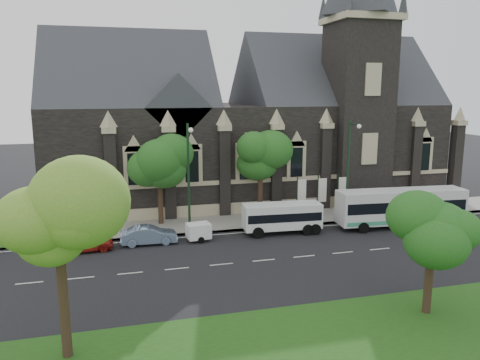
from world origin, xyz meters
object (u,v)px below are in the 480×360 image
object	(u,v)px
tree_walk_right	(262,155)
banner_flag_right	(341,191)
street_lamp_near	(349,165)
car_far_red	(84,242)
banner_flag_center	(321,193)
tree_park_near	(64,214)
street_lamp_mid	(189,173)
tour_coach	(401,207)
tree_park_east	(433,227)
tree_walk_left	(161,159)
banner_flag_left	(300,194)
box_trailer	(199,231)
sedan	(149,235)
shuttle_bus	(282,216)

from	to	relation	value
tree_walk_right	banner_flag_right	world-z (taller)	tree_walk_right
street_lamp_near	car_far_red	xyz separation A→B (m)	(-22.08, -1.96, -4.41)
banner_flag_center	banner_flag_right	bearing A→B (deg)	0.00
tree_park_near	tree_walk_right	xyz separation A→B (m)	(14.98, 19.48, -0.60)
tree_walk_right	street_lamp_mid	size ratio (longest dim) A/B	0.87
tour_coach	tree_walk_right	bearing A→B (deg)	154.95
tour_coach	car_far_red	size ratio (longest dim) A/B	2.71
tree_park_east	street_lamp_near	xyz separation A→B (m)	(3.82, 16.42, 0.49)
tree_walk_right	banner_flag_right	distance (m)	8.05
tree_park_east	car_far_red	xyz separation A→B (m)	(-18.26, 14.46, -3.91)
tree_walk_left	car_far_red	world-z (taller)	tree_walk_left
tree_walk_right	banner_flag_left	bearing A→B (deg)	-29.10
banner_flag_center	banner_flag_left	bearing A→B (deg)	180.00
banner_flag_right	car_far_red	world-z (taller)	banner_flag_right
banner_flag_left	box_trailer	xyz separation A→B (m)	(-9.89, -3.61, -1.60)
banner_flag_left	sedan	xyz separation A→B (m)	(-13.67, -3.42, -1.68)
street_lamp_mid	banner_flag_right	distance (m)	14.67
tree_park_near	tree_walk_left	distance (m)	20.38
sedan	street_lamp_mid	bearing A→B (deg)	-64.68
banner_flag_left	banner_flag_center	xyz separation A→B (m)	(2.00, 0.00, 0.00)
tree_park_east	shuttle_bus	bearing A→B (deg)	100.61
banner_flag_right	banner_flag_left	bearing A→B (deg)	180.00
tour_coach	banner_flag_center	bearing A→B (deg)	146.54
tree_park_near	shuttle_bus	world-z (taller)	tree_park_near
street_lamp_near	sedan	xyz separation A→B (m)	(-17.39, -1.51, -4.41)
tree_walk_left	tour_coach	bearing A→B (deg)	-17.04
banner_flag_left	car_far_red	xyz separation A→B (m)	(-18.37, -3.86, -1.68)
tree_park_near	street_lamp_mid	distance (m)	17.71
tree_walk_left	car_far_red	distance (m)	9.79
box_trailer	tree_park_east	bearing A→B (deg)	-63.34
street_lamp_near	tour_coach	bearing A→B (deg)	-32.31
tree_park_east	street_lamp_near	size ratio (longest dim) A/B	0.70
tour_coach	sedan	bearing A→B (deg)	-177.81
sedan	street_lamp_near	bearing A→B (deg)	-83.80
tree_park_east	street_lamp_mid	bearing A→B (deg)	121.79
banner_flag_right	tour_coach	size ratio (longest dim) A/B	0.36
banner_flag_center	banner_flag_right	world-z (taller)	same
tree_walk_right	shuttle_bus	distance (m)	6.72
street_lamp_near	car_far_red	world-z (taller)	street_lamp_near
tree_park_near	car_far_red	world-z (taller)	tree_park_near
tree_walk_right	tree_park_near	bearing A→B (deg)	-127.56
banner_flag_center	tree_park_east	bearing A→B (deg)	-96.57
street_lamp_near	banner_flag_center	world-z (taller)	street_lamp_near
sedan	tree_park_east	bearing A→B (deg)	-136.48
tree_walk_right	street_lamp_mid	xyz separation A→B (m)	(-7.21, -3.62, -0.71)
tree_park_east	street_lamp_mid	world-z (taller)	street_lamp_mid
banner_flag_right	sedan	world-z (taller)	banner_flag_right
banner_flag_left	tour_coach	world-z (taller)	banner_flag_left
banner_flag_center	sedan	bearing A→B (deg)	-167.68
tree_park_near	sedan	distance (m)	16.06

